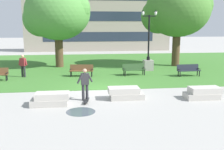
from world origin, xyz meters
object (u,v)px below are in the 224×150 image
object	(u,v)px
concrete_block_left	(125,93)
skateboard	(86,101)
concrete_block_center	(51,99)
person_bystander_near_lawn	(23,65)
lamp_post_left	(148,58)
concrete_block_right	(203,93)
park_bench_near_left	(81,70)
park_bench_far_right	(188,69)
park_bench_near_right	(134,69)
person_skateboarder	(85,83)

from	to	relation	value
concrete_block_left	skateboard	size ratio (longest dim) A/B	1.83
concrete_block_center	person_bystander_near_lawn	distance (m)	8.03
concrete_block_center	lamp_post_left	size ratio (longest dim) A/B	0.36
concrete_block_right	park_bench_near_left	bearing A→B (deg)	132.84
concrete_block_left	park_bench_far_right	size ratio (longest dim) A/B	1.04
concrete_block_center	skateboard	distance (m)	1.79
lamp_post_left	person_bystander_near_lawn	distance (m)	10.39
concrete_block_center	concrete_block_left	size ratio (longest dim) A/B	0.99
concrete_block_left	park_bench_far_right	xyz separation A→B (m)	(5.94, 5.68, 0.23)
park_bench_near_left	park_bench_far_right	bearing A→B (deg)	-5.95
skateboard	concrete_block_center	bearing A→B (deg)	-172.07
park_bench_near_right	park_bench_far_right	xyz separation A→B (m)	(4.15, -0.83, 0.00)
person_bystander_near_lawn	park_bench_far_right	bearing A→B (deg)	-4.99
skateboard	lamp_post_left	world-z (taller)	lamp_post_left
park_bench_far_right	lamp_post_left	world-z (taller)	lamp_post_left
skateboard	lamp_post_left	xyz separation A→B (m)	(5.62, 9.10, 0.98)
park_bench_near_left	park_bench_far_right	distance (m)	8.31
park_bench_near_right	person_bystander_near_lawn	world-z (taller)	person_bystander_near_lawn
skateboard	park_bench_near_left	bearing A→B (deg)	91.66
concrete_block_right	person_skateboarder	xyz separation A→B (m)	(-6.35, 0.43, 0.66)
skateboard	park_bench_near_left	world-z (taller)	park_bench_near_left
park_bench_near_left	park_bench_near_right	distance (m)	4.11
concrete_block_left	park_bench_far_right	bearing A→B (deg)	43.71
concrete_block_left	person_skateboarder	bearing A→B (deg)	-178.85
concrete_block_right	skateboard	size ratio (longest dim) A/B	1.83
concrete_block_center	person_skateboarder	world-z (taller)	person_skateboarder
park_bench_far_right	concrete_block_center	bearing A→B (deg)	-147.01
concrete_block_center	person_skateboarder	bearing A→B (deg)	20.72
person_skateboarder	person_bystander_near_lawn	distance (m)	8.21
concrete_block_left	lamp_post_left	xyz separation A→B (m)	(3.50, 8.65, 0.76)
concrete_block_right	person_skateboarder	size ratio (longest dim) A/B	1.11
person_bystander_near_lawn	skateboard	bearing A→B (deg)	-57.53
concrete_block_right	skateboard	world-z (taller)	concrete_block_right
concrete_block_right	park_bench_far_right	bearing A→B (deg)	74.05
concrete_block_left	person_skateboarder	size ratio (longest dim) A/B	1.11
park_bench_near_left	park_bench_near_right	bearing A→B (deg)	-0.42
park_bench_near_right	person_bystander_near_lawn	bearing A→B (deg)	178.14
concrete_block_left	concrete_block_right	world-z (taller)	same
concrete_block_center	person_bystander_near_lawn	size ratio (longest dim) A/B	1.10
person_skateboarder	park_bench_far_right	bearing A→B (deg)	35.24
concrete_block_right	park_bench_far_right	xyz separation A→B (m)	(1.76, 6.15, 0.23)
park_bench_far_right	lamp_post_left	size ratio (longest dim) A/B	0.35
concrete_block_right	skateboard	distance (m)	6.31
concrete_block_right	person_skateboarder	bearing A→B (deg)	176.14
park_bench_near_left	lamp_post_left	world-z (taller)	lamp_post_left
park_bench_far_right	lamp_post_left	xyz separation A→B (m)	(-2.44, 2.97, 0.52)
concrete_block_left	park_bench_near_right	world-z (taller)	park_bench_near_right
concrete_block_center	person_skateboarder	distance (m)	1.95
skateboard	concrete_block_left	bearing A→B (deg)	11.93
park_bench_near_right	person_bystander_near_lawn	xyz separation A→B (m)	(-8.51, 0.28, 0.44)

